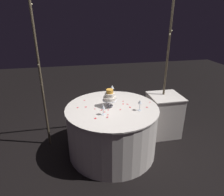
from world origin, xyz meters
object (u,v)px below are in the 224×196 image
(decorative_arch, at_px, (107,48))
(side_table, at_px, (164,115))
(wine_glass_1, at_px, (103,107))
(wine_glass_2, at_px, (140,102))
(tiered_cake, at_px, (110,97))
(wine_glass_0, at_px, (112,88))
(main_table, at_px, (112,130))

(decorative_arch, xyz_separation_m, side_table, (1.03, -0.07, -1.22))
(wine_glass_1, relative_size, wine_glass_2, 0.97)
(decorative_arch, height_order, tiered_cake, decorative_arch)
(tiered_cake, bearing_deg, wine_glass_0, 74.04)
(tiered_cake, height_order, wine_glass_1, tiered_cake)
(side_table, xyz_separation_m, wine_glass_2, (-0.66, -0.50, 0.53))
(decorative_arch, relative_size, wine_glass_1, 15.61)
(tiered_cake, bearing_deg, wine_glass_2, -29.27)
(main_table, relative_size, tiered_cake, 5.14)
(decorative_arch, bearing_deg, side_table, -4.08)
(side_table, height_order, tiered_cake, tiered_cake)
(decorative_arch, bearing_deg, wine_glass_0, 43.74)
(side_table, distance_m, tiered_cake, 1.23)
(wine_glass_0, xyz_separation_m, wine_glass_2, (0.27, -0.68, -0.01))
(main_table, height_order, wine_glass_0, wine_glass_0)
(wine_glass_1, height_order, wine_glass_2, wine_glass_2)
(side_table, relative_size, wine_glass_1, 4.77)
(tiered_cake, relative_size, wine_glass_1, 1.71)
(tiered_cake, relative_size, wine_glass_0, 1.61)
(main_table, distance_m, wine_glass_0, 0.74)
(side_table, bearing_deg, wine_glass_0, 169.30)
(main_table, height_order, wine_glass_1, wine_glass_1)
(decorative_arch, bearing_deg, main_table, -90.16)
(decorative_arch, height_order, wine_glass_2, decorative_arch)
(wine_glass_1, bearing_deg, wine_glass_0, 69.01)
(decorative_arch, bearing_deg, wine_glass_1, -105.29)
(decorative_arch, relative_size, tiered_cake, 9.11)
(side_table, bearing_deg, wine_glass_2, -142.43)
(tiered_cake, xyz_separation_m, wine_glass_2, (0.40, -0.22, -0.03))
(decorative_arch, height_order, wine_glass_0, decorative_arch)
(wine_glass_0, bearing_deg, side_table, -10.70)
(main_table, relative_size, side_table, 1.84)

